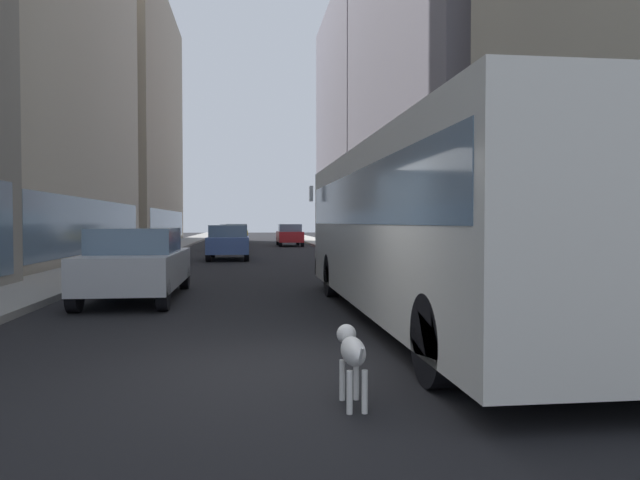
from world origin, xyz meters
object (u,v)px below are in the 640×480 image
Objects in this scene: car_red_coupe at (290,235)px; transit_bus at (424,221)px; car_blue_hatchback at (229,242)px; car_yellow_taxi at (237,234)px; dalmatian_dog at (352,351)px; car_black_suv at (233,237)px; pedestrian_with_handbag at (472,249)px; pedestrian_in_coat at (585,260)px; car_silver_sedan at (137,263)px.

transit_bus is at bearing -90.00° from car_red_coupe.
car_blue_hatchback is 21.22m from car_yellow_taxi.
car_yellow_taxi is at bearing 92.46° from dalmatian_dog.
car_black_suv is at bearing 93.34° from dalmatian_dog.
pedestrian_in_coat is (0.50, -4.57, -0.00)m from pedestrian_with_handbag.
car_red_coupe is at bearing 96.01° from pedestrian_in_coat.
car_blue_hatchback and car_silver_sedan have the same top height.
car_blue_hatchback is at bearing 94.77° from dalmatian_dog.
car_black_suv is at bearing -90.00° from car_yellow_taxi.
car_red_coupe and car_yellow_taxi have the same top height.
car_blue_hatchback is (-4.00, 17.91, -0.95)m from transit_bus.
pedestrian_with_handbag is 1.00× the size of pedestrian_in_coat.
transit_bus reaches higher than dalmatian_dog.
dalmatian_dog is 0.57× the size of pedestrian_in_coat.
car_yellow_taxi and car_silver_sedan have the same top height.
pedestrian_with_handbag is at bearing 96.19° from pedestrian_in_coat.
pedestrian_with_handbag reaches higher than car_yellow_taxi.
pedestrian_in_coat is at bearing -79.02° from car_yellow_taxi.
car_black_suv is 32.24m from dalmatian_dog.
pedestrian_with_handbag is at bearing -61.24° from car_blue_hatchback.
transit_bus is at bearing 65.39° from dalmatian_dog.
car_black_suv reaches higher than dalmatian_dog.
car_yellow_taxi is 1.17× the size of car_black_suv.
transit_bus is 5.25m from dalmatian_dog.
dalmatian_dog is at bearing -114.61° from transit_bus.
pedestrian_with_handbag is at bearing 62.65° from dalmatian_dog.
dalmatian_dog is (1.88, -32.18, -0.31)m from car_black_suv.
pedestrian_in_coat reaches higher than car_blue_hatchback.
pedestrian_in_coat is at bearing 43.35° from dalmatian_dog.
pedestrian_with_handbag is at bearing -84.01° from car_red_coupe.
car_blue_hatchback is 1.04× the size of car_black_suv.
car_yellow_taxi is 2.73× the size of pedestrian_with_handbag.
car_yellow_taxi is 35.57m from car_silver_sedan.
car_yellow_taxi is at bearing 90.00° from car_blue_hatchback.
transit_bus reaches higher than pedestrian_with_handbag.
car_yellow_taxi is at bearing 101.61° from pedestrian_with_handbag.
transit_bus is 3.61m from pedestrian_in_coat.
car_silver_sedan is 8.72m from pedestrian_with_handbag.
pedestrian_with_handbag is at bearing 60.32° from transit_bus.
car_red_coupe is at bearing 79.40° from car_silver_sedan.
car_blue_hatchback is at bearing -90.00° from car_yellow_taxi.
car_blue_hatchback and car_red_coupe have the same top height.
pedestrian_in_coat is (3.46, -32.88, 0.19)m from car_red_coupe.
pedestrian_with_handbag and pedestrian_in_coat have the same top height.
pedestrian_with_handbag is (5.09, 9.84, 0.50)m from dalmatian_dog.
car_black_suv is (-4.00, 27.55, -0.96)m from transit_bus.
car_silver_sedan is at bearing -169.32° from pedestrian_with_handbag.
car_blue_hatchback and car_black_suv have the same top height.
car_red_coupe is 2.69× the size of pedestrian_with_handbag.
car_silver_sedan is (-1.60, -35.53, 0.00)m from car_yellow_taxi.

